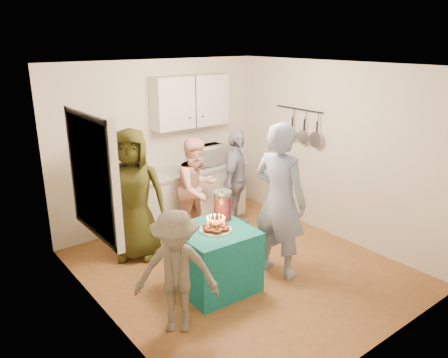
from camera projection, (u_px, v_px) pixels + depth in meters
floor at (240, 268)px, 5.77m from camera, size 4.00×4.00×0.00m
ceiling at (243, 66)px, 4.96m from camera, size 4.00×4.00×0.00m
back_wall at (160, 144)px, 6.87m from camera, size 3.60×3.60×0.00m
left_wall at (102, 208)px, 4.31m from camera, size 4.00×4.00×0.00m
right_wall at (335, 152)px, 6.42m from camera, size 4.00×4.00×0.00m
window_night at (91, 176)px, 4.48m from camera, size 0.04×1.00×1.20m
counter at (182, 199)px, 7.03m from camera, size 2.20×0.58×0.86m
countertop at (181, 172)px, 6.89m from camera, size 2.24×0.62×0.05m
upper_cabinet at (190, 101)px, 6.85m from camera, size 1.30×0.30×0.80m
pot_rack at (297, 125)px, 6.80m from camera, size 0.12×1.00×0.60m
microwave at (209, 155)px, 7.15m from camera, size 0.57×0.40×0.31m
party_table at (215, 259)px, 5.23m from camera, size 0.89×0.89×0.76m
donut_cake at (216, 223)px, 5.06m from camera, size 0.38×0.38×0.18m
punch_jar at (223, 206)px, 5.37m from camera, size 0.22×0.22×0.34m
man_birthday at (280, 201)px, 5.37m from camera, size 0.62×0.81×1.97m
woman_back_left at (133, 195)px, 5.82m from camera, size 1.05×0.98×1.81m
woman_back_center at (197, 189)px, 6.44m from camera, size 0.83×0.69×1.55m
woman_back_right at (236, 180)px, 6.77m from camera, size 0.97×0.87×1.58m
child_near_left at (176, 272)px, 4.37m from camera, size 0.98×0.92×1.33m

